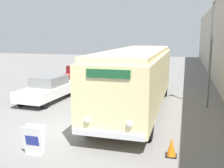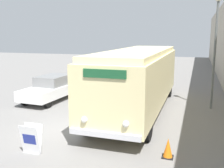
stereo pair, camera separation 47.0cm
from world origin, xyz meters
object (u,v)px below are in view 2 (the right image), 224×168
parked_car_mid (85,74)px  traffic_cone (168,148)px  vintage_bus (139,77)px  sign_board (31,139)px  streetlamp (216,35)px  parked_car_near (53,88)px

parked_car_mid → traffic_cone: (8.04, -11.58, -0.44)m
vintage_bus → sign_board: (-2.30, -6.01, -1.32)m
sign_board → parked_car_mid: parked_car_mid is taller
streetlamp → parked_car_mid: (-9.60, 5.02, -3.12)m
sign_board → traffic_cone: sign_board is taller
sign_board → parked_car_mid: 13.19m
sign_board → traffic_cone: (4.35, 1.08, -0.16)m
vintage_bus → streetlamp: 4.47m
vintage_bus → sign_board: vintage_bus is taller
sign_board → parked_car_near: bearing=115.1°
sign_board → parked_car_near: 7.41m
vintage_bus → traffic_cone: (2.06, -4.93, -1.49)m
streetlamp → parked_car_mid: streetlamp is taller
vintage_bus → traffic_cone: bearing=-67.4°
vintage_bus → parked_car_near: vintage_bus is taller
vintage_bus → sign_board: size_ratio=10.66×
streetlamp → sign_board: bearing=-127.7°
streetlamp → traffic_cone: streetlamp is taller
vintage_bus → parked_car_near: bearing=172.7°
vintage_bus → sign_board: 6.57m
parked_car_mid → streetlamp: bearing=-29.8°
streetlamp → traffic_cone: (-1.56, -6.56, -3.56)m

